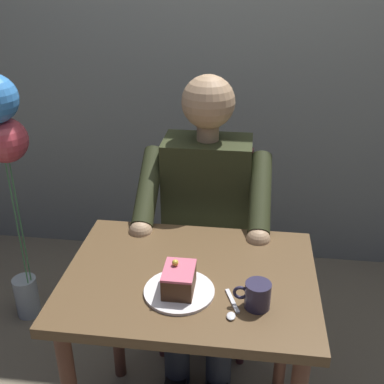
{
  "coord_description": "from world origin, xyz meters",
  "views": [
    {
      "loc": [
        -0.17,
        1.25,
        1.68
      ],
      "look_at": [
        0.01,
        -0.1,
        1.01
      ],
      "focal_mm": 44.38,
      "sensor_mm": 36.0,
      "label": 1
    }
  ],
  "objects": [
    {
      "name": "dessert_plate",
      "position": [
        0.02,
        0.1,
        0.76
      ],
      "size": [
        0.22,
        0.22,
        0.01
      ],
      "primitive_type": "cylinder",
      "color": "white",
      "rests_on": "dining_table"
    },
    {
      "name": "cake_slice",
      "position": [
        0.02,
        0.1,
        0.81
      ],
      "size": [
        0.09,
        0.12,
        0.1
      ],
      "color": "#4E301C",
      "rests_on": "dessert_plate"
    },
    {
      "name": "dining_table",
      "position": [
        0.0,
        0.0,
        0.63
      ],
      "size": [
        0.82,
        0.62,
        0.76
      ],
      "color": "brown",
      "rests_on": "ground"
    },
    {
      "name": "coffee_cup",
      "position": [
        -0.22,
        0.13,
        0.8
      ],
      "size": [
        0.11,
        0.08,
        0.08
      ],
      "color": "#2B273F",
      "rests_on": "dining_table"
    },
    {
      "name": "dessert_spoon",
      "position": [
        -0.14,
        0.16,
        0.76
      ],
      "size": [
        0.05,
        0.14,
        0.01
      ],
      "color": "silver",
      "rests_on": "dining_table"
    },
    {
      "name": "chair",
      "position": [
        0.0,
        -0.64,
        0.51
      ],
      "size": [
        0.42,
        0.42,
        0.91
      ],
      "color": "#592D2F",
      "rests_on": "ground"
    },
    {
      "name": "balloon_display",
      "position": [
        0.9,
        -0.57,
        0.92
      ],
      "size": [
        0.21,
        0.23,
        1.26
      ],
      "color": "#B2C1C6",
      "rests_on": "ground"
    },
    {
      "name": "seated_person",
      "position": [
        0.0,
        -0.47,
        0.68
      ],
      "size": [
        0.53,
        0.58,
        1.29
      ],
      "color": "#2C311A",
      "rests_on": "ground"
    }
  ]
}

